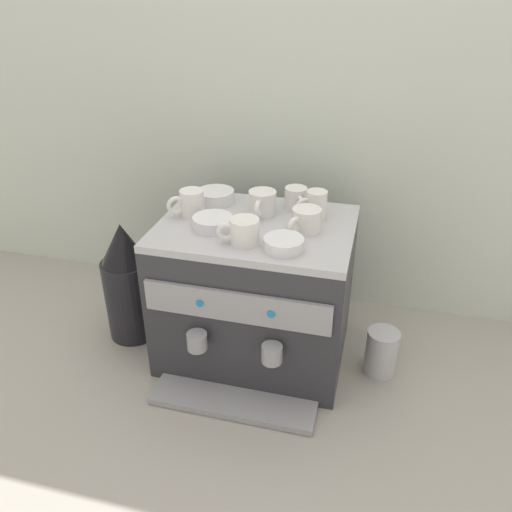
{
  "coord_description": "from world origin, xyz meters",
  "views": [
    {
      "loc": [
        0.33,
        -1.26,
        1.07
      ],
      "look_at": [
        0.0,
        0.0,
        0.34
      ],
      "focal_mm": 35.88,
      "sensor_mm": 36.0,
      "label": 1
    }
  ],
  "objects_px": {
    "ceramic_cup_1": "(244,231)",
    "coffee_grinder": "(128,283)",
    "ceramic_cup_0": "(305,220)",
    "ceramic_cup_2": "(315,205)",
    "milk_pitcher": "(381,352)",
    "espresso_machine": "(256,292)",
    "ceramic_bowl_1": "(284,244)",
    "ceramic_bowl_0": "(213,223)",
    "ceramic_cup_3": "(191,203)",
    "ceramic_cup_5": "(296,199)",
    "ceramic_cup_4": "(263,203)",
    "ceramic_bowl_2": "(216,197)"
  },
  "relations": [
    {
      "from": "ceramic_cup_0",
      "to": "ceramic_cup_2",
      "type": "bearing_deg",
      "value": 83.08
    },
    {
      "from": "espresso_machine",
      "to": "ceramic_cup_1",
      "type": "relative_size",
      "value": 4.84
    },
    {
      "from": "ceramic_cup_3",
      "to": "ceramic_bowl_1",
      "type": "distance_m",
      "value": 0.33
    },
    {
      "from": "ceramic_bowl_1",
      "to": "ceramic_bowl_2",
      "type": "height_order",
      "value": "ceramic_bowl_2"
    },
    {
      "from": "ceramic_cup_4",
      "to": "ceramic_cup_0",
      "type": "bearing_deg",
      "value": -29.93
    },
    {
      "from": "espresso_machine",
      "to": "coffee_grinder",
      "type": "relative_size",
      "value": 1.36
    },
    {
      "from": "ceramic_cup_3",
      "to": "ceramic_cup_5",
      "type": "distance_m",
      "value": 0.31
    },
    {
      "from": "ceramic_cup_4",
      "to": "ceramic_bowl_1",
      "type": "height_order",
      "value": "ceramic_cup_4"
    },
    {
      "from": "ceramic_cup_1",
      "to": "ceramic_bowl_1",
      "type": "bearing_deg",
      "value": -4.81
    },
    {
      "from": "ceramic_cup_0",
      "to": "ceramic_bowl_2",
      "type": "relative_size",
      "value": 0.95
    },
    {
      "from": "ceramic_cup_5",
      "to": "ceramic_cup_2",
      "type": "bearing_deg",
      "value": -35.58
    },
    {
      "from": "ceramic_cup_1",
      "to": "coffee_grinder",
      "type": "xyz_separation_m",
      "value": [
        -0.42,
        0.1,
        -0.28
      ]
    },
    {
      "from": "ceramic_cup_0",
      "to": "coffee_grinder",
      "type": "bearing_deg",
      "value": -178.79
    },
    {
      "from": "ceramic_bowl_1",
      "to": "coffee_grinder",
      "type": "relative_size",
      "value": 0.26
    },
    {
      "from": "coffee_grinder",
      "to": "ceramic_cup_2",
      "type": "bearing_deg",
      "value": 10.59
    },
    {
      "from": "milk_pitcher",
      "to": "espresso_machine",
      "type": "bearing_deg",
      "value": 178.93
    },
    {
      "from": "ceramic_cup_3",
      "to": "ceramic_bowl_1",
      "type": "relative_size",
      "value": 0.94
    },
    {
      "from": "ceramic_cup_1",
      "to": "ceramic_bowl_0",
      "type": "xyz_separation_m",
      "value": [
        -0.11,
        0.07,
        -0.02
      ]
    },
    {
      "from": "espresso_machine",
      "to": "milk_pitcher",
      "type": "relative_size",
      "value": 3.73
    },
    {
      "from": "ceramic_cup_3",
      "to": "coffee_grinder",
      "type": "height_order",
      "value": "ceramic_cup_3"
    },
    {
      "from": "ceramic_cup_2",
      "to": "ceramic_bowl_2",
      "type": "distance_m",
      "value": 0.32
    },
    {
      "from": "ceramic_cup_3",
      "to": "milk_pitcher",
      "type": "height_order",
      "value": "ceramic_cup_3"
    },
    {
      "from": "ceramic_cup_4",
      "to": "ceramic_bowl_0",
      "type": "height_order",
      "value": "ceramic_cup_4"
    },
    {
      "from": "ceramic_cup_3",
      "to": "ceramic_cup_4",
      "type": "bearing_deg",
      "value": 16.82
    },
    {
      "from": "ceramic_cup_2",
      "to": "milk_pitcher",
      "type": "relative_size",
      "value": 0.59
    },
    {
      "from": "ceramic_bowl_2",
      "to": "coffee_grinder",
      "type": "xyz_separation_m",
      "value": [
        -0.26,
        -0.15,
        -0.27
      ]
    },
    {
      "from": "ceramic_cup_1",
      "to": "coffee_grinder",
      "type": "height_order",
      "value": "ceramic_cup_1"
    },
    {
      "from": "ceramic_cup_4",
      "to": "ceramic_cup_5",
      "type": "relative_size",
      "value": 1.22
    },
    {
      "from": "ceramic_bowl_2",
      "to": "ceramic_bowl_1",
      "type": "bearing_deg",
      "value": -43.3
    },
    {
      "from": "espresso_machine",
      "to": "ceramic_cup_4",
      "type": "relative_size",
      "value": 4.6
    },
    {
      "from": "ceramic_cup_0",
      "to": "coffee_grinder",
      "type": "height_order",
      "value": "ceramic_cup_0"
    },
    {
      "from": "ceramic_cup_2",
      "to": "ceramic_cup_4",
      "type": "xyz_separation_m",
      "value": [
        -0.15,
        -0.01,
        -0.01
      ]
    },
    {
      "from": "milk_pitcher",
      "to": "ceramic_cup_3",
      "type": "bearing_deg",
      "value": 177.88
    },
    {
      "from": "ceramic_cup_2",
      "to": "milk_pitcher",
      "type": "height_order",
      "value": "ceramic_cup_2"
    },
    {
      "from": "ceramic_bowl_0",
      "to": "ceramic_cup_1",
      "type": "bearing_deg",
      "value": -31.17
    },
    {
      "from": "coffee_grinder",
      "to": "ceramic_bowl_1",
      "type": "bearing_deg",
      "value": -11.41
    },
    {
      "from": "ceramic_cup_2",
      "to": "ceramic_cup_3",
      "type": "relative_size",
      "value": 0.88
    },
    {
      "from": "ceramic_cup_2",
      "to": "ceramic_cup_5",
      "type": "distance_m",
      "value": 0.08
    },
    {
      "from": "ceramic_cup_1",
      "to": "ceramic_cup_2",
      "type": "height_order",
      "value": "ceramic_cup_2"
    },
    {
      "from": "espresso_machine",
      "to": "ceramic_bowl_0",
      "type": "distance_m",
      "value": 0.27
    },
    {
      "from": "espresso_machine",
      "to": "ceramic_cup_3",
      "type": "bearing_deg",
      "value": 175.81
    },
    {
      "from": "espresso_machine",
      "to": "ceramic_bowl_2",
      "type": "bearing_deg",
      "value": 141.41
    },
    {
      "from": "ceramic_cup_2",
      "to": "ceramic_bowl_2",
      "type": "bearing_deg",
      "value": 173.09
    },
    {
      "from": "ceramic_cup_5",
      "to": "ceramic_bowl_1",
      "type": "relative_size",
      "value": 0.93
    },
    {
      "from": "espresso_machine",
      "to": "ceramic_bowl_1",
      "type": "distance_m",
      "value": 0.29
    },
    {
      "from": "milk_pitcher",
      "to": "coffee_grinder",
      "type": "bearing_deg",
      "value": -179.31
    },
    {
      "from": "ceramic_bowl_0",
      "to": "milk_pitcher",
      "type": "relative_size",
      "value": 0.76
    },
    {
      "from": "ceramic_cup_3",
      "to": "ceramic_bowl_0",
      "type": "height_order",
      "value": "ceramic_cup_3"
    },
    {
      "from": "ceramic_cup_4",
      "to": "ceramic_bowl_0",
      "type": "relative_size",
      "value": 1.07
    },
    {
      "from": "ceramic_cup_2",
      "to": "espresso_machine",
      "type": "bearing_deg",
      "value": -149.57
    }
  ]
}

